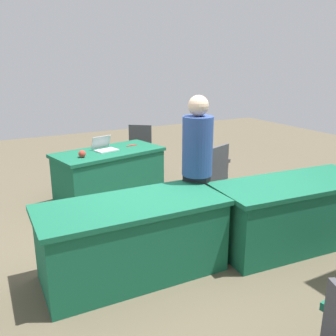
{
  "coord_description": "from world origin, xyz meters",
  "views": [
    {
      "loc": [
        2.03,
        3.48,
        2.1
      ],
      "look_at": [
        0.09,
        -0.09,
        0.9
      ],
      "focal_mm": 39.78,
      "sensor_mm": 36.0,
      "label": 1
    }
  ],
  "objects_px": {
    "table_foreground": "(109,175)",
    "chair_by_pillar": "(142,145)",
    "table_back_left": "(133,239)",
    "scissors_red": "(132,145)",
    "chair_near_front": "(211,173)",
    "table_mid_right": "(293,213)",
    "chair_aisle": "(209,156)",
    "laptop_silver": "(105,148)",
    "yarn_ball": "(82,154)",
    "person_presenter": "(197,164)"
  },
  "relations": [
    {
      "from": "chair_near_front",
      "to": "scissors_red",
      "type": "xyz_separation_m",
      "value": [
        0.67,
        -1.25,
        0.22
      ]
    },
    {
      "from": "chair_aisle",
      "to": "yarn_ball",
      "type": "relative_size",
      "value": 9.32
    },
    {
      "from": "chair_near_front",
      "to": "table_back_left",
      "type": "bearing_deg",
      "value": -168.45
    },
    {
      "from": "person_presenter",
      "to": "scissors_red",
      "type": "height_order",
      "value": "person_presenter"
    },
    {
      "from": "chair_by_pillar",
      "to": "table_mid_right",
      "type": "bearing_deg",
      "value": -47.57
    },
    {
      "from": "laptop_silver",
      "to": "yarn_ball",
      "type": "height_order",
      "value": "laptop_silver"
    },
    {
      "from": "chair_aisle",
      "to": "chair_by_pillar",
      "type": "xyz_separation_m",
      "value": [
        0.63,
        -1.28,
        0.0
      ]
    },
    {
      "from": "table_back_left",
      "to": "chair_aisle",
      "type": "distance_m",
      "value": 2.85
    },
    {
      "from": "table_foreground",
      "to": "table_back_left",
      "type": "relative_size",
      "value": 0.94
    },
    {
      "from": "chair_near_front",
      "to": "chair_by_pillar",
      "type": "bearing_deg",
      "value": 72.43
    },
    {
      "from": "yarn_ball",
      "to": "scissors_red",
      "type": "height_order",
      "value": "yarn_ball"
    },
    {
      "from": "chair_aisle",
      "to": "laptop_silver",
      "type": "relative_size",
      "value": 2.51
    },
    {
      "from": "table_foreground",
      "to": "person_presenter",
      "type": "height_order",
      "value": "person_presenter"
    },
    {
      "from": "chair_aisle",
      "to": "chair_by_pillar",
      "type": "bearing_deg",
      "value": -159.34
    },
    {
      "from": "table_mid_right",
      "to": "person_presenter",
      "type": "xyz_separation_m",
      "value": [
        0.96,
        -0.58,
        0.58
      ]
    },
    {
      "from": "table_foreground",
      "to": "table_back_left",
      "type": "distance_m",
      "value": 2.18
    },
    {
      "from": "table_back_left",
      "to": "scissors_red",
      "type": "bearing_deg",
      "value": -113.11
    },
    {
      "from": "laptop_silver",
      "to": "scissors_red",
      "type": "bearing_deg",
      "value": 177.5
    },
    {
      "from": "scissors_red",
      "to": "table_back_left",
      "type": "bearing_deg",
      "value": 52.65
    },
    {
      "from": "chair_by_pillar",
      "to": "laptop_silver",
      "type": "relative_size",
      "value": 2.52
    },
    {
      "from": "scissors_red",
      "to": "chair_by_pillar",
      "type": "bearing_deg",
      "value": -137.7
    },
    {
      "from": "table_foreground",
      "to": "table_back_left",
      "type": "height_order",
      "value": "same"
    },
    {
      "from": "table_foreground",
      "to": "yarn_ball",
      "type": "relative_size",
      "value": 17.18
    },
    {
      "from": "chair_aisle",
      "to": "chair_near_front",
      "type": "bearing_deg",
      "value": -38.38
    },
    {
      "from": "table_foreground",
      "to": "table_back_left",
      "type": "bearing_deg",
      "value": 76.12
    },
    {
      "from": "chair_near_front",
      "to": "yarn_ball",
      "type": "relative_size",
      "value": 9.48
    },
    {
      "from": "person_presenter",
      "to": "table_foreground",
      "type": "bearing_deg",
      "value": -28.36
    },
    {
      "from": "table_foreground",
      "to": "laptop_silver",
      "type": "relative_size",
      "value": 4.63
    },
    {
      "from": "table_foreground",
      "to": "chair_by_pillar",
      "type": "distance_m",
      "value": 1.44
    },
    {
      "from": "chair_near_front",
      "to": "chair_by_pillar",
      "type": "xyz_separation_m",
      "value": [
        0.1,
        -2.11,
        -0.01
      ]
    },
    {
      "from": "table_mid_right",
      "to": "chair_by_pillar",
      "type": "distance_m",
      "value": 3.44
    },
    {
      "from": "table_mid_right",
      "to": "person_presenter",
      "type": "bearing_deg",
      "value": -30.99
    },
    {
      "from": "table_back_left",
      "to": "person_presenter",
      "type": "xyz_separation_m",
      "value": [
        -0.92,
        -0.28,
        0.58
      ]
    },
    {
      "from": "chair_aisle",
      "to": "scissors_red",
      "type": "bearing_deg",
      "value": -114.66
    },
    {
      "from": "yarn_ball",
      "to": "person_presenter",
      "type": "bearing_deg",
      "value": 117.64
    },
    {
      "from": "table_foreground",
      "to": "table_mid_right",
      "type": "bearing_deg",
      "value": 119.37
    },
    {
      "from": "table_back_left",
      "to": "scissors_red",
      "type": "xyz_separation_m",
      "value": [
        -0.96,
        -2.26,
        0.39
      ]
    },
    {
      "from": "table_back_left",
      "to": "scissors_red",
      "type": "distance_m",
      "value": 2.49
    },
    {
      "from": "table_foreground",
      "to": "chair_near_front",
      "type": "xyz_separation_m",
      "value": [
        -1.11,
        1.1,
        0.17
      ]
    },
    {
      "from": "chair_by_pillar",
      "to": "scissors_red",
      "type": "distance_m",
      "value": 1.06
    },
    {
      "from": "chair_aisle",
      "to": "scissors_red",
      "type": "distance_m",
      "value": 1.29
    },
    {
      "from": "table_foreground",
      "to": "laptop_silver",
      "type": "bearing_deg",
      "value": -56.35
    },
    {
      "from": "table_mid_right",
      "to": "chair_by_pillar",
      "type": "relative_size",
      "value": 2.07
    },
    {
      "from": "table_mid_right",
      "to": "yarn_ball",
      "type": "height_order",
      "value": "yarn_ball"
    },
    {
      "from": "table_back_left",
      "to": "chair_near_front",
      "type": "xyz_separation_m",
      "value": [
        -1.64,
        -1.01,
        0.17
      ]
    },
    {
      "from": "chair_near_front",
      "to": "laptop_silver",
      "type": "distance_m",
      "value": 1.65
    },
    {
      "from": "table_foreground",
      "to": "chair_by_pillar",
      "type": "xyz_separation_m",
      "value": [
        -1.01,
        -1.01,
        0.15
      ]
    },
    {
      "from": "yarn_ball",
      "to": "laptop_silver",
      "type": "bearing_deg",
      "value": -148.91
    },
    {
      "from": "table_back_left",
      "to": "laptop_silver",
      "type": "height_order",
      "value": "laptop_silver"
    },
    {
      "from": "table_foreground",
      "to": "chair_by_pillar",
      "type": "height_order",
      "value": "chair_by_pillar"
    }
  ]
}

